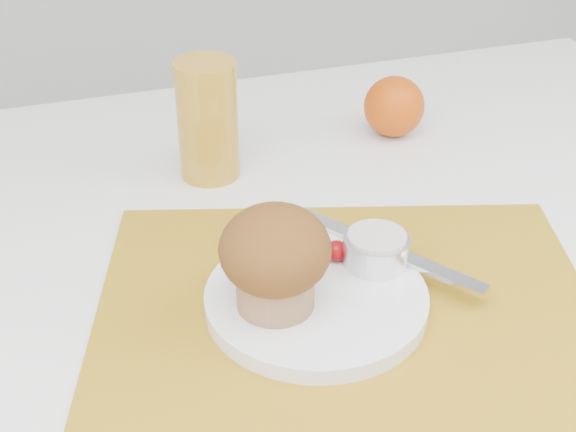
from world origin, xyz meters
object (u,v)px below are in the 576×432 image
object	(u,v)px
plate	(316,299)
juice_glass	(208,120)
orange	(394,106)
muffin	(275,257)

from	to	relation	value
plate	juice_glass	world-z (taller)	juice_glass
orange	juice_glass	distance (m)	0.24
juice_glass	plate	bearing A→B (deg)	-83.22
juice_glass	muffin	bearing A→B (deg)	-91.44
juice_glass	muffin	xyz separation A→B (m)	(-0.01, -0.27, 0.00)
orange	muffin	distance (m)	0.39
plate	juice_glass	bearing A→B (deg)	96.78
plate	muffin	bearing A→B (deg)	-173.45
plate	orange	distance (m)	0.36
plate	orange	xyz separation A→B (m)	(0.21, 0.30, 0.03)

